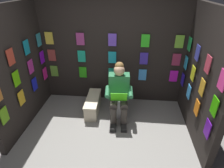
# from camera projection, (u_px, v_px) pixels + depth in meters

# --- Properties ---
(ground_plane) EXTENTS (30.00, 30.00, 0.00)m
(ground_plane) POSITION_uv_depth(u_px,v_px,m) (100.00, 163.00, 2.96)
(ground_plane) COLOR gray
(display_wall_back) EXTENTS (3.19, 0.14, 2.22)m
(display_wall_back) POSITION_uv_depth(u_px,v_px,m) (113.00, 54.00, 4.15)
(display_wall_back) COLOR black
(display_wall_back) RESTS_ON ground
(display_wall_left) EXTENTS (0.14, 1.90, 2.22)m
(display_wall_left) POSITION_uv_depth(u_px,v_px,m) (203.00, 77.00, 3.13)
(display_wall_left) COLOR black
(display_wall_left) RESTS_ON ground
(display_wall_right) EXTENTS (0.14, 1.90, 2.22)m
(display_wall_right) POSITION_uv_depth(u_px,v_px,m) (19.00, 69.00, 3.41)
(display_wall_right) COLOR black
(display_wall_right) RESTS_ON ground
(toilet) EXTENTS (0.42, 0.57, 0.77)m
(toilet) POSITION_uv_depth(u_px,v_px,m) (119.00, 98.00, 4.00)
(toilet) COLOR white
(toilet) RESTS_ON ground
(person_reading) EXTENTS (0.54, 0.70, 1.19)m
(person_reading) POSITION_uv_depth(u_px,v_px,m) (119.00, 93.00, 3.67)
(person_reading) COLOR #286B42
(person_reading) RESTS_ON ground
(comic_longbox_near) EXTENTS (0.28, 0.82, 0.34)m
(comic_longbox_near) POSITION_uv_depth(u_px,v_px,m) (93.00, 104.00, 4.09)
(comic_longbox_near) COLOR beige
(comic_longbox_near) RESTS_ON ground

